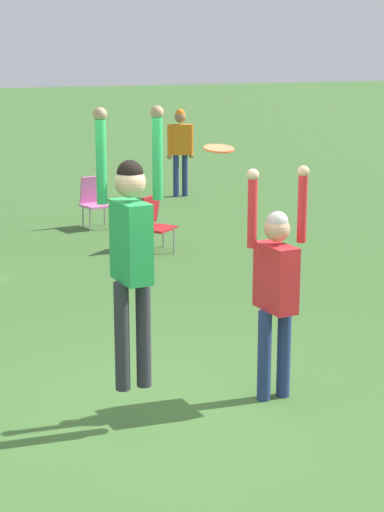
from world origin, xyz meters
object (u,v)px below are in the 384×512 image
object	(u,v)px
camping_chair_1	(153,220)
person_jumping	(131,243)
camping_chair_0	(95,198)
person_spectator_near	(180,144)
frisbee	(219,149)
person_defending	(276,280)

from	to	relation	value
camping_chair_1	person_jumping	bearing A→B (deg)	28.84
camping_chair_0	person_spectator_near	world-z (taller)	person_spectator_near
camping_chair_1	person_spectator_near	bearing A→B (deg)	-156.44
camping_chair_0	frisbee	bearing A→B (deg)	68.83
camping_chair_0	camping_chair_1	world-z (taller)	camping_chair_0
person_spectator_near	person_defending	bearing A→B (deg)	-86.72
person_jumping	camping_chair_1	bearing A→B (deg)	-26.35
person_spectator_near	frisbee	bearing A→B (deg)	-89.44
camping_chair_0	camping_chair_1	size ratio (longest dim) A/B	1.05
person_jumping	frisbee	size ratio (longest dim) A/B	8.85
person_jumping	camping_chair_1	xyz separation A→B (m)	(2.48, 5.76, -1.09)
person_spectator_near	person_jumping	bearing A→B (deg)	-93.11
camping_chair_0	camping_chair_1	distance (m)	2.03
person_defending	person_spectator_near	distance (m)	10.55
camping_chair_0	camping_chair_1	bearing A→B (deg)	86.50
camping_chair_1	camping_chair_0	bearing A→B (deg)	-120.45
frisbee	camping_chair_0	world-z (taller)	frisbee
person_jumping	camping_chair_0	distance (m)	8.15
frisbee	person_spectator_near	size ratio (longest dim) A/B	0.14
person_spectator_near	camping_chair_0	bearing A→B (deg)	-116.32
person_defending	camping_chair_0	world-z (taller)	person_defending
person_jumping	person_defending	world-z (taller)	person_jumping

